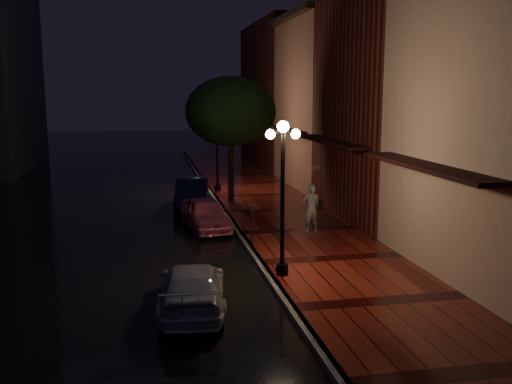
{
  "coord_description": "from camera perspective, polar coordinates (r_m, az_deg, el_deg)",
  "views": [
    {
      "loc": [
        -3.37,
        -20.0,
        5.22
      ],
      "look_at": [
        0.86,
        1.33,
        1.4
      ],
      "focal_mm": 40.0,
      "sensor_mm": 36.0,
      "label": 1
    }
  ],
  "objects": [
    {
      "name": "curb",
      "position": [
        20.93,
        -1.61,
        -4.28
      ],
      "size": [
        0.25,
        60.0,
        0.15
      ],
      "primitive_type": "cube",
      "color": "#595451",
      "rests_on": "ground"
    },
    {
      "name": "navy_car",
      "position": [
        26.0,
        -6.4,
        -0.17
      ],
      "size": [
        1.93,
        4.23,
        1.35
      ],
      "primitive_type": "imported",
      "rotation": [
        0.0,
        0.0,
        -0.13
      ],
      "color": "black",
      "rests_on": "ground"
    },
    {
      "name": "pink_car",
      "position": [
        21.97,
        -5.1,
        -2.18
      ],
      "size": [
        1.91,
        3.76,
        1.23
      ],
      "primitive_type": "imported",
      "rotation": [
        0.0,
        0.0,
        0.13
      ],
      "color": "#BF4F6F",
      "rests_on": "ground"
    },
    {
      "name": "woman_with_umbrella",
      "position": [
        20.74,
        5.61,
        0.41
      ],
      "size": [
        1.03,
        1.05,
        2.49
      ],
      "rotation": [
        0.0,
        0.0,
        3.09
      ],
      "color": "white",
      "rests_on": "sidewalk"
    },
    {
      "name": "silver_car",
      "position": [
        14.06,
        -6.38,
        -9.46
      ],
      "size": [
        1.96,
        4.01,
        1.12
      ],
      "primitive_type": "imported",
      "rotation": [
        0.0,
        0.0,
        3.04
      ],
      "color": "#B5B6BD",
      "rests_on": "ground"
    },
    {
      "name": "parking_meter",
      "position": [
        19.21,
        -0.37,
        -2.89
      ],
      "size": [
        0.13,
        0.1,
        1.32
      ],
      "rotation": [
        0.0,
        0.0,
        0.09
      ],
      "color": "black",
      "rests_on": "sidewalk"
    },
    {
      "name": "sidewalk",
      "position": [
        21.4,
        4.36,
        -3.98
      ],
      "size": [
        4.5,
        60.0,
        0.15
      ],
      "primitive_type": "cube",
      "color": "#400D0B",
      "rests_on": "ground"
    },
    {
      "name": "street_tree",
      "position": [
        26.31,
        -2.54,
        7.83
      ],
      "size": [
        4.16,
        4.16,
        5.8
      ],
      "color": "black",
      "rests_on": "sidewalk"
    },
    {
      "name": "ground",
      "position": [
        20.95,
        -1.61,
        -4.47
      ],
      "size": [
        120.0,
        120.0,
        0.0
      ],
      "primitive_type": "plane",
      "color": "black",
      "rests_on": "ground"
    },
    {
      "name": "storefront_extra",
      "position": [
        41.33,
        3.36,
        9.64
      ],
      "size": [
        5.0,
        12.0,
        10.0
      ],
      "primitive_type": "cube",
      "color": "#511914",
      "rests_on": "ground"
    },
    {
      "name": "storefront_far",
      "position": [
        31.75,
        7.94,
        8.57
      ],
      "size": [
        5.0,
        8.0,
        9.0
      ],
      "primitive_type": "cube",
      "color": "#8C5951",
      "rests_on": "ground"
    },
    {
      "name": "streetlamp_far",
      "position": [
        29.36,
        -3.91,
        4.82
      ],
      "size": [
        0.96,
        0.36,
        4.31
      ],
      "color": "black",
      "rests_on": "sidewalk"
    },
    {
      "name": "storefront_mid",
      "position": [
        24.33,
        14.25,
        10.32
      ],
      "size": [
        5.0,
        8.0,
        11.0
      ],
      "primitive_type": "cube",
      "color": "#511914",
      "rests_on": "ground"
    },
    {
      "name": "streetlamp_near",
      "position": [
        15.68,
        2.67,
        0.33
      ],
      "size": [
        0.96,
        0.36,
        4.31
      ],
      "color": "black",
      "rests_on": "sidewalk"
    }
  ]
}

